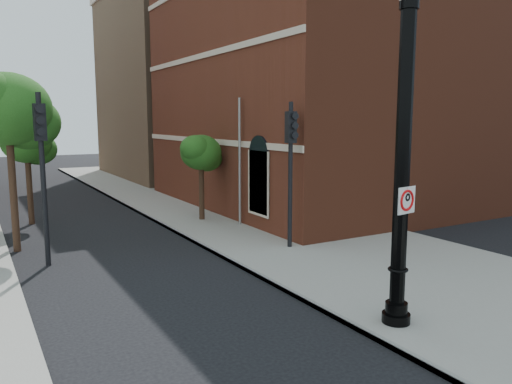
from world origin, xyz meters
TOP-DOWN VIEW (x-y plane):
  - ground at (0.00, 0.00)m, footprint 120.00×120.00m
  - sidewalk_right at (6.00, 10.00)m, footprint 8.00×60.00m
  - curb_edge at (2.05, 10.00)m, footprint 0.10×60.00m
  - brick_wall_building at (16.00, 14.00)m, footprint 22.30×16.30m
  - bg_building_tan_b at (16.00, 30.00)m, footprint 22.00×14.00m
  - lamppost at (2.89, -0.48)m, footprint 0.61×0.61m
  - no_parking_sign at (2.86, -0.66)m, footprint 0.56×0.13m
  - traffic_signal_left at (-3.03, 8.33)m, footprint 0.34×0.44m
  - traffic_signal_right at (4.54, 6.13)m, footprint 0.35×0.43m
  - utility_pole at (4.80, 10.29)m, footprint 0.11×0.11m
  - street_tree_a at (-3.68, 10.76)m, footprint 3.37×3.05m
  - street_tree_b at (-2.73, 15.44)m, footprint 2.47×2.23m
  - street_tree_c at (3.89, 12.17)m, footprint 2.14×1.93m

SIDE VIEW (x-z plane):
  - ground at x=0.00m, z-range 0.00..0.00m
  - sidewalk_right at x=6.00m, z-range 0.00..0.12m
  - curb_edge at x=2.05m, z-range 0.00..0.14m
  - utility_pole at x=4.80m, z-range 0.00..5.40m
  - no_parking_sign at x=2.86m, z-range 2.57..3.14m
  - street_tree_c at x=3.89m, z-range 1.10..4.96m
  - lamppost at x=2.89m, z-range -0.28..6.98m
  - traffic_signal_right at x=4.54m, z-range 0.89..5.99m
  - street_tree_b at x=-2.73m, z-range 1.28..5.72m
  - traffic_signal_left at x=-3.03m, z-range 0.93..6.24m
  - street_tree_a at x=-3.68m, z-range 1.76..7.83m
  - brick_wall_building at x=16.00m, z-range 0.01..12.51m
  - bg_building_tan_b at x=16.00m, z-range 0.00..14.00m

